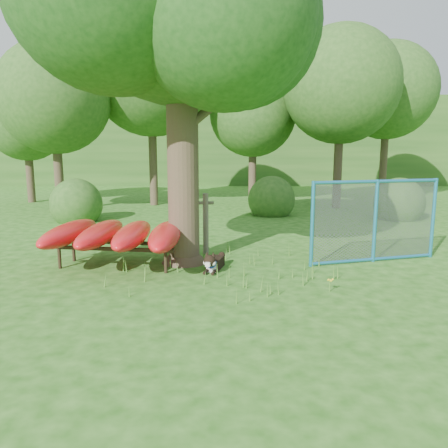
{
  "coord_description": "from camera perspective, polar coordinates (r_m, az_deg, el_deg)",
  "views": [
    {
      "loc": [
        0.23,
        -7.65,
        2.54
      ],
      "look_at": [
        0.2,
        1.2,
        1.0
      ],
      "focal_mm": 35.0,
      "sensor_mm": 36.0,
      "label": 1
    }
  ],
  "objects": [
    {
      "name": "bg_tree_a",
      "position": [
        18.99,
        -21.35,
        15.11
      ],
      "size": [
        4.4,
        4.4,
        6.7
      ],
      "color": "#3D3021",
      "rests_on": "ground"
    },
    {
      "name": "shrub_right",
      "position": [
        17.05,
        21.76,
        0.61
      ],
      "size": [
        1.8,
        1.8,
        1.8
      ],
      "primitive_type": "sphere",
      "color": "#27521A",
      "rests_on": "ground"
    },
    {
      "name": "shrub_mid",
      "position": [
        16.94,
        6.18,
        1.2
      ],
      "size": [
        1.8,
        1.8,
        1.8
      ],
      "primitive_type": "sphere",
      "color": "#27521A",
      "rests_on": "ground"
    },
    {
      "name": "ground",
      "position": [
        8.07,
        -1.46,
        -8.49
      ],
      "size": [
        80.0,
        80.0,
        0.0
      ],
      "primitive_type": "plane",
      "color": "#1E5410",
      "rests_on": "ground"
    },
    {
      "name": "bg_tree_f",
      "position": [
        22.65,
        -24.44,
        12.04
      ],
      "size": [
        3.6,
        3.6,
        5.55
      ],
      "color": "#3D3021",
      "rests_on": "ground"
    },
    {
      "name": "kayak_rack",
      "position": [
        9.64,
        -13.87,
        -1.33
      ],
      "size": [
        2.91,
        3.03,
        0.94
      ],
      "rotation": [
        0.0,
        0.0,
        -0.14
      ],
      "color": "black",
      "rests_on": "ground"
    },
    {
      "name": "wildflower_clump",
      "position": [
        8.08,
        13.68,
        -7.26
      ],
      "size": [
        0.11,
        0.12,
        0.25
      ],
      "rotation": [
        0.0,
        0.0,
        -0.35
      ],
      "color": "#50852B",
      "rests_on": "ground"
    },
    {
      "name": "shrub_left",
      "position": [
        16.23,
        -18.62,
        0.35
      ],
      "size": [
        1.8,
        1.8,
        1.8
      ],
      "primitive_type": "sphere",
      "color": "#27521A",
      "rests_on": "ground"
    },
    {
      "name": "husky_dog",
      "position": [
        9.2,
        -1.36,
        -5.08
      ],
      "size": [
        0.46,
        1.03,
        0.47
      ],
      "rotation": [
        0.0,
        0.0,
        -0.24
      ],
      "color": "black",
      "rests_on": "ground"
    },
    {
      "name": "bg_tree_b",
      "position": [
        20.15,
        -9.54,
        18.52
      ],
      "size": [
        5.2,
        5.2,
        8.22
      ],
      "color": "#3D3021",
      "rests_on": "ground"
    },
    {
      "name": "bg_tree_d",
      "position": [
        19.42,
        15.08,
        17.09
      ],
      "size": [
        4.8,
        4.8,
        7.5
      ],
      "color": "#3D3021",
      "rests_on": "ground"
    },
    {
      "name": "fence_section",
      "position": [
        10.32,
        19.14,
        0.37
      ],
      "size": [
        3.09,
        0.94,
        3.1
      ],
      "rotation": [
        0.0,
        0.0,
        0.27
      ],
      "color": "teal",
      "rests_on": "ground"
    },
    {
      "name": "wooded_hillside",
      "position": [
        35.65,
        -0.19,
        10.63
      ],
      "size": [
        80.0,
        12.0,
        6.0
      ],
      "primitive_type": "cube",
      "color": "#27521A",
      "rests_on": "ground"
    },
    {
      "name": "bg_tree_e",
      "position": [
        23.16,
        20.61,
        15.95
      ],
      "size": [
        4.6,
        4.6,
        7.55
      ],
      "color": "#3D3021",
      "rests_on": "ground"
    },
    {
      "name": "bg_tree_c",
      "position": [
        20.75,
        3.81,
        14.2
      ],
      "size": [
        4.0,
        4.0,
        6.12
      ],
      "color": "#3D3021",
      "rests_on": "ground"
    },
    {
      "name": "wooden_post",
      "position": [
        10.53,
        -2.4,
        0.25
      ],
      "size": [
        0.4,
        0.14,
        1.48
      ],
      "rotation": [
        0.0,
        0.0,
        0.03
      ],
      "color": "brown",
      "rests_on": "ground"
    }
  ]
}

